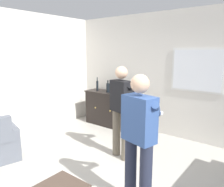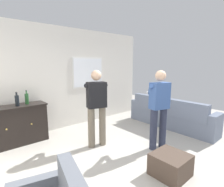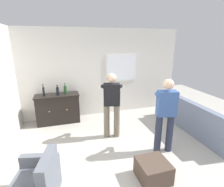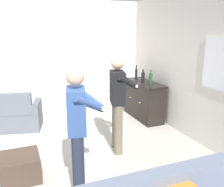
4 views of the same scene
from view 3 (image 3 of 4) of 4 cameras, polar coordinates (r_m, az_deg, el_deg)
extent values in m
plane|color=#B2ADA3|center=(4.02, 7.58, -20.45)|extent=(10.40, 10.40, 0.00)
cube|color=silver|center=(5.80, -2.75, 6.76)|extent=(5.20, 0.12, 2.80)
cube|color=silver|center=(5.89, 3.04, 8.36)|extent=(1.07, 0.02, 0.91)
cube|color=white|center=(5.88, 3.05, 8.35)|extent=(0.99, 0.03, 0.83)
cube|color=slate|center=(5.42, 25.55, -8.99)|extent=(0.55, 2.21, 0.42)
cube|color=slate|center=(5.12, 24.46, -5.02)|extent=(0.18, 2.21, 0.45)
cube|color=slate|center=(6.22, 18.46, -3.76)|extent=(0.55, 0.18, 0.64)
cube|color=orange|center=(5.22, 25.48, -5.28)|extent=(0.15, 0.40, 0.36)
cube|color=slate|center=(2.94, -20.21, -22.26)|extent=(0.29, 0.65, 0.45)
cube|color=slate|center=(3.50, -22.14, -22.13)|extent=(0.65, 0.27, 0.60)
cube|color=black|center=(5.55, -17.16, -4.91)|extent=(1.23, 0.44, 0.86)
cube|color=black|center=(5.41, -17.57, -0.52)|extent=(1.27, 0.48, 0.03)
sphere|color=#B79338|center=(5.33, -19.83, -5.61)|extent=(0.04, 0.04, 0.04)
sphere|color=#B79338|center=(5.32, -14.52, -5.17)|extent=(0.04, 0.04, 0.04)
cylinder|color=black|center=(5.35, -21.41, 0.55)|extent=(0.06, 0.06, 0.26)
cylinder|color=black|center=(5.31, -21.61, 2.31)|extent=(0.02, 0.02, 0.08)
cylinder|color=#262626|center=(5.30, -21.67, 2.82)|extent=(0.03, 0.03, 0.02)
cylinder|color=#1E4C23|center=(5.39, -14.99, 1.16)|extent=(0.08, 0.08, 0.24)
cylinder|color=#1E4C23|center=(5.35, -15.11, 2.73)|extent=(0.03, 0.03, 0.07)
cylinder|color=#262626|center=(5.34, -15.15, 3.15)|extent=(0.03, 0.03, 0.02)
cylinder|color=black|center=(5.32, -17.31, 0.70)|extent=(0.08, 0.08, 0.23)
cylinder|color=black|center=(5.28, -17.45, 2.23)|extent=(0.04, 0.04, 0.06)
cylinder|color=#262626|center=(5.27, -17.49, 2.63)|extent=(0.04, 0.04, 0.02)
cube|color=#47382D|center=(3.53, 13.24, -23.21)|extent=(0.54, 0.54, 0.36)
cylinder|color=#6B6051|center=(4.56, -1.75, -8.95)|extent=(0.15, 0.15, 0.88)
cylinder|color=#6B6051|center=(4.56, 1.56, -8.90)|extent=(0.15, 0.15, 0.88)
cube|color=black|center=(4.29, -0.10, -0.32)|extent=(0.44, 0.32, 0.55)
sphere|color=#D8AD8C|center=(4.19, -0.10, 5.10)|extent=(0.22, 0.22, 0.22)
cylinder|color=black|center=(4.41, -1.66, 1.65)|extent=(0.39, 0.35, 0.29)
cylinder|color=black|center=(4.42, 1.33, 1.67)|extent=(0.24, 0.44, 0.29)
cube|color=white|center=(4.59, -0.23, 1.17)|extent=(0.16, 0.08, 0.04)
cylinder|color=#282D42|center=(4.13, 14.84, -12.52)|extent=(0.15, 0.15, 0.88)
cylinder|color=#282D42|center=(4.21, 18.28, -12.20)|extent=(0.15, 0.15, 0.88)
cube|color=#385693|center=(3.88, 17.47, -3.10)|extent=(0.44, 0.31, 0.55)
sphere|color=#D8AD8C|center=(3.76, 18.03, 2.86)|extent=(0.22, 0.22, 0.22)
cylinder|color=#385693|center=(3.94, 15.25, -0.86)|extent=(0.39, 0.35, 0.29)
cylinder|color=#385693|center=(4.02, 18.36, -0.79)|extent=(0.25, 0.44, 0.29)
cube|color=white|center=(4.15, 15.99, -1.26)|extent=(0.16, 0.07, 0.04)
camera|label=1|loc=(3.52, 57.94, 0.74)|focal=35.00mm
camera|label=2|loc=(1.47, -57.19, -16.83)|focal=28.00mm
camera|label=4|loc=(5.46, 48.59, 7.95)|focal=40.00mm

